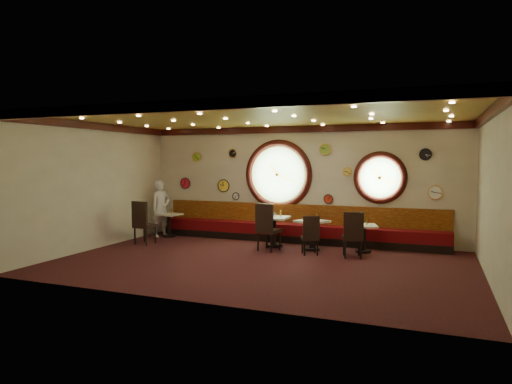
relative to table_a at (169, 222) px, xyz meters
name	(u,v)px	position (x,y,z in m)	size (l,w,h in m)	color
floor	(261,263)	(3.74, -2.21, -0.43)	(9.00, 6.00, 0.00)	black
ceiling	(261,116)	(3.74, -2.21, 2.77)	(9.00, 6.00, 0.02)	gold
wall_back	(299,184)	(3.74, 0.79, 1.17)	(9.00, 0.02, 3.20)	beige
wall_front	(193,202)	(3.74, -5.21, 1.17)	(9.00, 0.02, 3.20)	beige
wall_left	(95,186)	(-0.76, -2.21, 1.17)	(0.02, 6.00, 3.20)	beige
wall_right	(491,196)	(8.24, -2.21, 1.17)	(0.02, 6.00, 3.20)	beige
molding_back	(299,129)	(3.74, 0.74, 2.68)	(9.00, 0.10, 0.18)	#350D09
molding_front	(193,105)	(3.74, -5.16, 2.68)	(9.00, 0.10, 0.18)	#350D09
molding_left	(95,126)	(-0.71, -2.21, 2.68)	(0.10, 6.00, 0.18)	#350D09
molding_right	(491,113)	(8.19, -2.21, 2.68)	(0.10, 6.00, 0.18)	#350D09
banquette_base	(296,238)	(3.74, 0.51, -0.33)	(8.00, 0.55, 0.20)	black
banquette_seat	(296,229)	(3.74, 0.51, -0.08)	(8.00, 0.55, 0.30)	#55070C
banquette_back	(298,214)	(3.74, 0.73, 0.32)	(8.00, 0.10, 0.55)	#631207
porthole_left_glass	(278,175)	(3.14, 0.78, 1.42)	(1.66, 1.66, 0.02)	#8AC475
porthole_left_frame	(278,175)	(3.14, 0.77, 1.42)	(1.98, 1.98, 0.18)	#350D09
porthole_left_ring	(278,175)	(3.14, 0.74, 1.42)	(1.61, 1.61, 0.03)	gold
porthole_right_glass	(380,178)	(5.94, 0.78, 1.37)	(1.10, 1.10, 0.02)	#8AC475
porthole_right_frame	(380,178)	(5.94, 0.77, 1.37)	(1.38, 1.38, 0.18)	#350D09
porthole_right_ring	(380,178)	(5.94, 0.74, 1.37)	(1.09, 1.09, 0.03)	gold
wall_clock_0	(233,154)	(1.74, 0.75, 2.02)	(0.24, 0.24, 0.03)	black
wall_clock_1	(224,186)	(1.44, 0.75, 1.07)	(0.36, 0.36, 0.03)	yellow
wall_clock_2	(236,196)	(1.84, 0.75, 0.77)	(0.20, 0.20, 0.03)	white
wall_clock_3	(197,157)	(0.54, 0.75, 1.92)	(0.26, 0.26, 0.03)	#8ABD25
wall_clock_4	(435,192)	(7.29, 0.75, 1.02)	(0.34, 0.34, 0.03)	white
wall_clock_5	(328,199)	(4.59, 0.75, 0.77)	(0.24, 0.24, 0.03)	red
wall_clock_6	(185,183)	(0.14, 0.75, 1.12)	(0.32, 0.32, 0.03)	red
wall_clock_7	(325,149)	(4.49, 0.75, 2.12)	(0.30, 0.30, 0.03)	#85B638
wall_clock_8	(426,154)	(7.04, 0.75, 1.97)	(0.28, 0.28, 0.03)	black
wall_clock_9	(347,172)	(5.09, 0.75, 1.52)	(0.22, 0.22, 0.03)	#F2D050
table_a	(169,222)	(0.00, 0.00, 0.00)	(0.70, 0.70, 0.68)	black
table_b	(274,228)	(3.39, -0.32, 0.06)	(0.74, 0.74, 0.79)	black
table_c	(312,231)	(4.43, -0.41, 0.04)	(0.91, 0.91, 0.75)	black
table_d	(364,235)	(5.68, -0.23, 0.00)	(0.77, 0.77, 0.68)	black
chair_a	(142,220)	(0.01, -1.32, 0.23)	(0.52, 0.52, 0.72)	black
chair_b	(267,224)	(3.43, -0.98, 0.25)	(0.60, 0.60, 0.74)	black
chair_c	(311,233)	(4.56, -1.03, 0.11)	(0.52, 0.52, 0.58)	black
chair_d	(353,232)	(5.55, -1.00, 0.18)	(0.56, 0.56, 0.67)	black
condiment_a_salt	(170,211)	(-0.02, 0.09, 0.31)	(0.04, 0.04, 0.11)	#B8B8BC
condiment_b_salt	(274,214)	(3.36, -0.26, 0.40)	(0.04, 0.04, 0.10)	silver
condiment_c_salt	(311,218)	(4.39, -0.35, 0.36)	(0.03, 0.03, 0.09)	silver
condiment_d_salt	(361,222)	(5.61, -0.17, 0.30)	(0.04, 0.04, 0.11)	#B8B9BD
condiment_a_pepper	(168,212)	(-0.01, -0.03, 0.31)	(0.04, 0.04, 0.11)	silver
condiment_b_pepper	(276,215)	(3.46, -0.38, 0.40)	(0.03, 0.03, 0.09)	silver
condiment_c_pepper	(313,219)	(4.47, -0.46, 0.37)	(0.03, 0.03, 0.09)	silver
condiment_d_pepper	(366,223)	(5.74, -0.23, 0.30)	(0.04, 0.04, 0.10)	silver
condiment_a_bottle	(171,211)	(0.04, 0.07, 0.33)	(0.05, 0.05, 0.15)	gold
condiment_b_bottle	(281,213)	(3.53, -0.20, 0.43)	(0.05, 0.05, 0.16)	gold
condiment_c_bottle	(317,217)	(4.53, -0.30, 0.40)	(0.05, 0.05, 0.17)	gold
condiment_d_bottle	(367,221)	(5.75, -0.18, 0.34)	(0.06, 0.06, 0.18)	gold
waiter	(161,208)	(-0.26, -0.01, 0.40)	(0.61, 0.40, 1.66)	white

